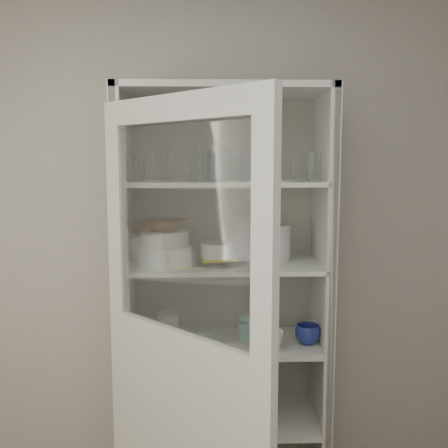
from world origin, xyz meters
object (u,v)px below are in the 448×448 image
(white_ramekin, at_px, (217,250))
(measuring_cups, at_px, (210,343))
(goblet_1, at_px, (209,161))
(goblet_2, at_px, (268,162))
(mug_blue, at_px, (308,334))
(teal_jar, at_px, (246,328))
(glass_platter, at_px, (217,261))
(goblet_0, at_px, (162,164))
(tin_box, at_px, (231,413))
(grey_bowl_stack, at_px, (278,243))
(terracotta_bowl, at_px, (165,225))
(cream_bowl, at_px, (165,238))
(mug_teal, at_px, (253,328))
(white_canister, at_px, (168,326))
(yellow_trivet, at_px, (217,258))
(cream_dish, at_px, (199,411))
(mug_white, at_px, (273,340))
(cupboard_door, at_px, (182,387))
(plate_stack_front, at_px, (165,255))
(goblet_3, at_px, (264,162))
(plate_stack_back, at_px, (144,246))
(pantry_cabinet, at_px, (224,321))

(white_ramekin, bearing_deg, measuring_cups, -113.58)
(goblet_1, relative_size, goblet_2, 1.06)
(mug_blue, bearing_deg, teal_jar, 148.86)
(glass_platter, height_order, teal_jar, glass_platter)
(goblet_0, bearing_deg, tin_box, -23.38)
(white_ramekin, xyz_separation_m, grey_bowl_stack, (0.30, 0.03, 0.03))
(terracotta_bowl, distance_m, glass_platter, 0.32)
(cream_bowl, bearing_deg, grey_bowl_stack, 10.10)
(mug_teal, bearing_deg, tin_box, -173.32)
(grey_bowl_stack, xyz_separation_m, white_canister, (-0.55, 0.01, -0.42))
(goblet_0, xyz_separation_m, yellow_trivet, (0.27, -0.13, -0.46))
(yellow_trivet, relative_size, grey_bowl_stack, 0.91)
(cream_dish, relative_size, tin_box, 1.12)
(goblet_0, height_order, mug_white, goblet_0)
(goblet_2, height_order, teal_jar, goblet_2)
(goblet_0, bearing_deg, measuring_cups, -42.56)
(terracotta_bowl, bearing_deg, goblet_0, 97.29)
(cupboard_door, height_order, plate_stack_front, cupboard_door)
(white_ramekin, distance_m, mug_teal, 0.46)
(cupboard_door, relative_size, goblet_1, 10.77)
(mug_blue, distance_m, white_canister, 0.70)
(cupboard_door, xyz_separation_m, mug_teal, (0.33, 0.59, 0.04))
(cupboard_door, bearing_deg, plate_stack_front, 146.80)
(teal_jar, bearing_deg, cream_dish, -169.86)
(mug_teal, xyz_separation_m, mug_white, (0.08, -0.17, -0.00))
(goblet_3, bearing_deg, measuring_cups, -148.93)
(goblet_2, xyz_separation_m, white_ramekin, (-0.26, -0.12, -0.42))
(cream_bowl, height_order, mug_white, cream_bowl)
(goblet_2, relative_size, tin_box, 0.94)
(goblet_1, distance_m, plate_stack_front, 0.53)
(white_canister, bearing_deg, grey_bowl_stack, -1.16)
(terracotta_bowl, bearing_deg, cream_dish, 19.61)
(teal_jar, bearing_deg, mug_teal, 22.07)
(plate_stack_back, distance_m, glass_platter, 0.41)
(glass_platter, distance_m, measuring_cups, 0.40)
(goblet_1, bearing_deg, goblet_2, -0.42)
(goblet_2, xyz_separation_m, white_canister, (-0.51, -0.08, -0.82))
(goblet_2, relative_size, teal_jar, 1.69)
(grey_bowl_stack, relative_size, tin_box, 0.97)
(mug_teal, distance_m, teal_jar, 0.04)
(cupboard_door, bearing_deg, yellow_trivet, 119.40)
(mug_blue, bearing_deg, tin_box, 159.92)
(white_canister, relative_size, tin_box, 0.72)
(cream_bowl, xyz_separation_m, measuring_cups, (0.21, -0.02, -0.51))
(glass_platter, xyz_separation_m, white_ramekin, (0.00, 0.00, 0.05))
(plate_stack_front, bearing_deg, goblet_1, 42.38)
(goblet_0, height_order, cream_bowl, goblet_0)
(goblet_0, bearing_deg, pantry_cabinet, -11.49)
(cream_dish, xyz_separation_m, tin_box, (0.16, -0.01, -0.00))
(plate_stack_front, bearing_deg, glass_platter, 14.30)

